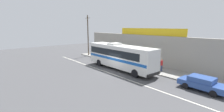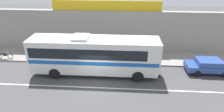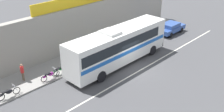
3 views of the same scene
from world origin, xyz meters
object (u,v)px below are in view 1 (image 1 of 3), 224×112
(parked_car, at_px, (202,83))
(motorcycle_blue, at_px, (93,54))
(motorcycle_green, at_px, (105,57))
(utility_pole, at_px, (88,35))
(pedestrian_near_shop, at_px, (105,52))
(motorcycle_purple, at_px, (109,58))
(intercity_bus, at_px, (120,55))
(pedestrian_far_left, at_px, (124,57))
(pedestrian_far_right, at_px, (162,64))

(parked_car, height_order, motorcycle_blue, parked_car)
(parked_car, distance_m, motorcycle_green, 17.46)
(utility_pole, bearing_deg, motorcycle_green, -1.65)
(pedestrian_near_shop, bearing_deg, motorcycle_purple, -24.70)
(intercity_bus, bearing_deg, motorcycle_green, 161.32)
(motorcycle_green, xyz_separation_m, pedestrian_near_shop, (-1.73, 1.51, 0.51))
(intercity_bus, bearing_deg, pedestrian_far_left, 124.98)
(parked_car, relative_size, motorcycle_purple, 2.23)
(pedestrian_far_right, bearing_deg, utility_pole, -176.70)
(motorcycle_green, xyz_separation_m, pedestrian_far_left, (4.26, 0.93, 0.56))
(motorcycle_blue, bearing_deg, pedestrian_far_right, 4.35)
(utility_pole, height_order, motorcycle_purple, utility_pole)
(motorcycle_blue, bearing_deg, pedestrian_near_shop, 35.80)
(motorcycle_green, distance_m, pedestrian_far_right, 11.37)
(parked_car, relative_size, utility_pole, 0.52)
(intercity_bus, relative_size, motorcycle_purple, 6.11)
(motorcycle_purple, relative_size, motorcycle_green, 1.01)
(utility_pole, height_order, pedestrian_far_left, utility_pole)
(motorcycle_green, bearing_deg, motorcycle_purple, 7.38)
(motorcycle_purple, distance_m, motorcycle_blue, 5.03)
(motorcycle_purple, bearing_deg, pedestrian_far_left, 14.21)
(parked_car, relative_size, motorcycle_blue, 2.27)
(motorcycle_purple, xyz_separation_m, pedestrian_far_left, (3.04, 0.77, 0.56))
(intercity_bus, height_order, pedestrian_far_left, intercity_bus)
(pedestrian_far_left, bearing_deg, intercity_bus, -55.02)
(intercity_bus, xyz_separation_m, motorcycle_green, (-6.43, 2.18, -1.50))
(motorcycle_blue, distance_m, pedestrian_far_right, 15.15)
(parked_car, relative_size, pedestrian_near_shop, 2.68)
(pedestrian_far_right, relative_size, pedestrian_near_shop, 1.08)
(utility_pole, bearing_deg, motorcycle_purple, -0.09)
(pedestrian_far_right, bearing_deg, pedestrian_near_shop, 178.45)
(motorcycle_blue, bearing_deg, utility_pole, 175.69)
(motorcycle_blue, xyz_separation_m, pedestrian_far_right, (15.10, 1.15, 0.59))
(parked_car, xyz_separation_m, motorcycle_purple, (-16.20, 1.40, -0.17))
(motorcycle_green, bearing_deg, pedestrian_near_shop, 138.74)
(intercity_bus, relative_size, motorcycle_green, 6.18)
(motorcycle_blue, bearing_deg, intercity_bus, -12.06)
(motorcycle_green, xyz_separation_m, pedestrian_far_right, (11.29, 1.16, 0.59))
(motorcycle_green, height_order, pedestrian_far_left, pedestrian_far_left)
(intercity_bus, bearing_deg, motorcycle_purple, 155.88)
(parked_car, xyz_separation_m, motorcycle_green, (-17.42, 1.25, -0.17))
(motorcycle_blue, relative_size, pedestrian_far_right, 1.09)
(motorcycle_purple, bearing_deg, intercity_bus, -24.12)
(parked_car, distance_m, motorcycle_blue, 21.26)
(parked_car, xyz_separation_m, motorcycle_blue, (-21.22, 1.26, -0.17))
(intercity_bus, height_order, pedestrian_near_shop, intercity_bus)
(utility_pole, relative_size, pedestrian_far_right, 4.78)
(intercity_bus, bearing_deg, parked_car, 4.84)
(motorcycle_purple, bearing_deg, motorcycle_blue, -178.34)
(motorcycle_green, relative_size, pedestrian_far_right, 1.10)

